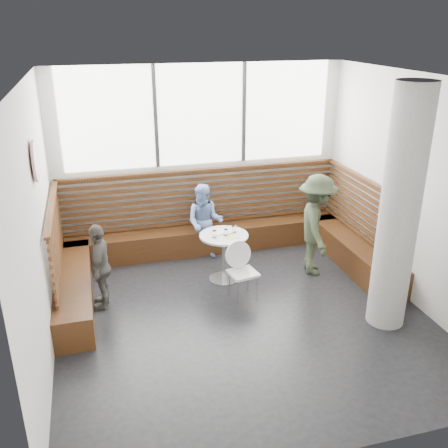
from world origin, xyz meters
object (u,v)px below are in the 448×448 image
object	(u,v)px
child_left	(100,266)
cafe_table	(224,248)
concrete_column	(400,212)
adult_man	(316,225)
cafe_chair	(242,266)
child_back	(205,222)

from	to	relation	value
child_left	cafe_table	bearing A→B (deg)	109.42
concrete_column	child_left	xyz separation A→B (m)	(-3.70, 1.42, -0.97)
concrete_column	cafe_table	bearing A→B (deg)	136.80
concrete_column	adult_man	bearing A→B (deg)	101.60
concrete_column	cafe_chair	size ratio (longest dim) A/B	3.77
cafe_chair	child_back	world-z (taller)	child_back
concrete_column	child_back	bearing A→B (deg)	126.48
child_back	child_left	world-z (taller)	child_back
cafe_table	cafe_chair	distance (m)	0.58
cafe_chair	child_back	xyz separation A→B (m)	(-0.21, 1.45, 0.16)
cafe_table	cafe_chair	xyz separation A→B (m)	(0.12, -0.57, -0.06)
concrete_column	adult_man	xyz separation A→B (m)	(-0.33, 1.60, -0.78)
concrete_column	child_back	xyz separation A→B (m)	(-1.92, 2.59, -0.94)
cafe_table	child_left	size ratio (longest dim) A/B	0.62
cafe_chair	adult_man	distance (m)	1.49
child_back	child_left	size ratio (longest dim) A/B	1.04
cafe_table	concrete_column	bearing A→B (deg)	-43.20
adult_man	concrete_column	bearing A→B (deg)	-152.89
child_left	child_back	bearing A→B (deg)	133.96
child_left	adult_man	bearing A→B (deg)	103.76
concrete_column	adult_man	world-z (taller)	concrete_column
concrete_column	child_back	distance (m)	3.36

